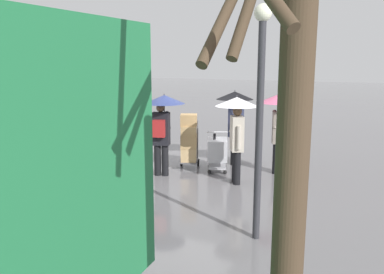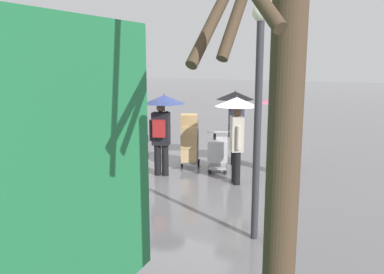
% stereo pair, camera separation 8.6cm
% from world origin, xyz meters
% --- Properties ---
extents(ground_plane, '(90.00, 90.00, 0.00)m').
position_xyz_m(ground_plane, '(0.00, 0.00, 0.00)').
color(ground_plane, slate).
extents(slush_patch_under_van, '(1.50, 1.50, 0.01)m').
position_xyz_m(slush_patch_under_van, '(0.97, 3.23, 0.00)').
color(slush_patch_under_van, silver).
rests_on(slush_patch_under_van, ground).
extents(cargo_van_parked_right, '(2.33, 5.40, 2.60)m').
position_xyz_m(cargo_van_parked_right, '(3.41, 0.16, 1.18)').
color(cargo_van_parked_right, white).
rests_on(cargo_van_parked_right, ground).
extents(shopping_cart_vendor, '(0.80, 0.96, 1.04)m').
position_xyz_m(shopping_cart_vendor, '(-0.67, -0.60, 0.57)').
color(shopping_cart_vendor, '#B2B2B7').
rests_on(shopping_cart_vendor, ground).
extents(hand_dolly_boxes, '(0.70, 0.83, 1.52)m').
position_xyz_m(hand_dolly_boxes, '(0.13, -0.50, 0.84)').
color(hand_dolly_boxes, '#515156').
rests_on(hand_dolly_boxes, ground).
extents(pedestrian_pink_side, '(1.04, 1.04, 2.15)m').
position_xyz_m(pedestrian_pink_side, '(0.47, 0.38, 1.57)').
color(pedestrian_pink_side, black).
rests_on(pedestrian_pink_side, ground).
extents(pedestrian_black_side, '(1.04, 1.04, 2.15)m').
position_xyz_m(pedestrian_black_side, '(-2.22, -1.00, 1.58)').
color(pedestrian_black_side, black).
rests_on(pedestrian_black_side, ground).
extents(pedestrian_white_side, '(1.04, 1.04, 2.15)m').
position_xyz_m(pedestrian_white_side, '(-0.88, -1.44, 1.58)').
color(pedestrian_white_side, black).
rests_on(pedestrian_white_side, ground).
extents(pedestrian_far_side, '(1.04, 1.04, 2.15)m').
position_xyz_m(pedestrian_far_side, '(-1.44, 0.19, 1.58)').
color(pedestrian_far_side, black).
rests_on(pedestrian_far_side, ground).
extents(bare_tree_near, '(0.87, 1.29, 4.12)m').
position_xyz_m(bare_tree_near, '(-3.84, 6.65, 1.96)').
color(bare_tree_near, '#423323').
rests_on(bare_tree_near, ground).
extents(street_lamp, '(0.28, 0.28, 3.86)m').
position_xyz_m(street_lamp, '(-2.73, 3.07, 2.37)').
color(street_lamp, '#2D2D33').
rests_on(street_lamp, ground).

